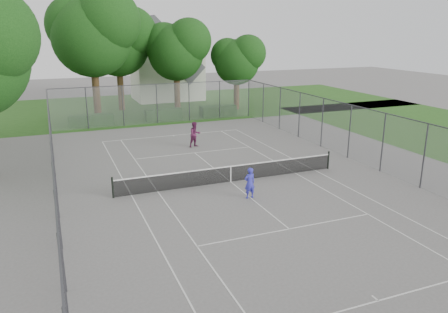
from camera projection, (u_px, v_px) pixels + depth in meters
name	position (u px, v px, depth m)	size (l,w,h in m)	color
ground	(231.00, 182.00, 24.16)	(120.00, 120.00, 0.00)	slate
grass_far	(138.00, 107.00, 47.31)	(60.00, 20.00, 0.00)	#224D16
court_markings	(231.00, 182.00, 24.16)	(11.03, 23.83, 0.01)	silver
tennis_net	(231.00, 173.00, 24.02)	(12.87, 0.10, 1.10)	black
perimeter_fence	(231.00, 151.00, 23.65)	(18.08, 34.08, 3.52)	#38383D
tree_far_left	(93.00, 31.00, 38.82)	(8.12, 7.41, 11.67)	#3B2815
tree_far_midleft	(119.00, 40.00, 43.87)	(7.21, 6.58, 10.37)	#3B2815
tree_far_midright	(177.00, 48.00, 43.56)	(6.45, 5.89, 9.27)	#3B2815
tree_far_right	(238.00, 58.00, 44.78)	(5.33, 4.87, 7.66)	#3B2815
hedge_left	(91.00, 120.00, 38.32)	(3.79, 1.14, 0.95)	#1B4215
hedge_mid	(163.00, 115.00, 40.46)	(3.34, 0.95, 1.05)	#1B4215
hedge_right	(218.00, 111.00, 42.37)	(3.43, 1.26, 1.03)	#1B4215
house	(167.00, 67.00, 51.82)	(7.75, 6.01, 9.65)	silver
girl_player	(250.00, 183.00, 21.66)	(0.58, 0.38, 1.59)	#3433C1
woman_player	(195.00, 134.00, 31.16)	(0.89, 0.69, 1.82)	#622048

